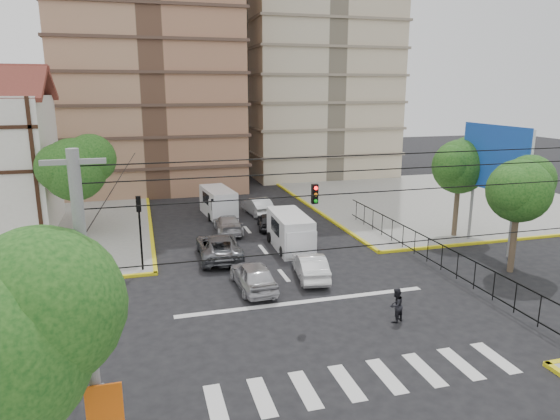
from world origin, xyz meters
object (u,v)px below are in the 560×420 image
object	(u,v)px
district_sign	(106,416)
van_right_lane	(291,233)
pedestrian_crosswalk	(396,305)
traffic_light_nw	(140,221)
car_silver_front_left	(253,275)
car_white_front_right	(310,266)
van_left_lane	(219,203)

from	to	relation	value
district_sign	van_right_lane	xyz separation A→B (m)	(10.62, 18.76, -1.31)
district_sign	pedestrian_crosswalk	xyz separation A→B (m)	(12.10, 7.20, -1.64)
traffic_light_nw	van_right_lane	bearing A→B (deg)	10.13
district_sign	pedestrian_crosswalk	bearing A→B (deg)	30.75
car_silver_front_left	traffic_light_nw	bearing A→B (deg)	-39.54
pedestrian_crosswalk	district_sign	bearing A→B (deg)	4.58
district_sign	car_white_front_right	distance (m)	16.95
traffic_light_nw	van_left_lane	xyz separation A→B (m)	(6.37, 11.85, -1.98)
van_right_lane	pedestrian_crosswalk	world-z (taller)	van_right_lane
van_right_lane	car_silver_front_left	xyz separation A→B (m)	(-3.94, -5.98, -0.38)
district_sign	car_silver_front_left	distance (m)	14.52
district_sign	van_left_lane	bearing A→B (deg)	75.69
traffic_light_nw	van_right_lane	size ratio (longest dim) A/B	0.83
district_sign	car_white_front_right	size ratio (longest dim) A/B	0.74
van_left_lane	pedestrian_crosswalk	world-z (taller)	van_left_lane
traffic_light_nw	van_right_lane	world-z (taller)	traffic_light_nw
district_sign	pedestrian_crosswalk	distance (m)	14.18
van_right_lane	car_silver_front_left	size ratio (longest dim) A/B	1.18
van_right_lane	pedestrian_crosswalk	bearing A→B (deg)	-80.73
car_silver_front_left	car_white_front_right	bearing A→B (deg)	-171.27
district_sign	car_silver_front_left	world-z (taller)	district_sign
van_left_lane	car_white_front_right	xyz separation A→B (m)	(2.77, -15.41, -0.42)
car_silver_front_left	car_white_front_right	world-z (taller)	car_silver_front_left
van_left_lane	pedestrian_crosswalk	xyz separation A→B (m)	(4.73, -21.69, -0.32)
district_sign	car_silver_front_left	size ratio (longest dim) A/B	0.71
district_sign	traffic_light_nw	bearing A→B (deg)	86.64
district_sign	van_right_lane	world-z (taller)	district_sign
van_right_lane	van_left_lane	bearing A→B (deg)	109.76
traffic_light_nw	van_left_lane	world-z (taller)	traffic_light_nw
district_sign	van_left_lane	world-z (taller)	district_sign
car_white_front_right	van_right_lane	bearing A→B (deg)	-87.00
van_right_lane	car_silver_front_left	bearing A→B (deg)	-121.45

